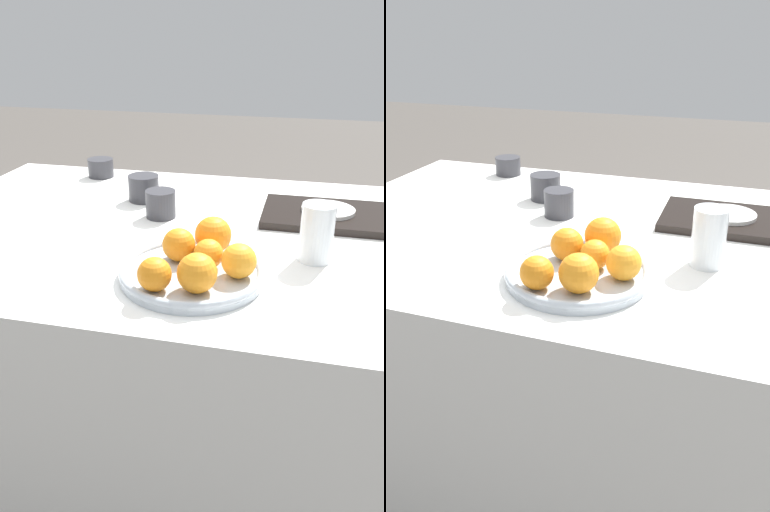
% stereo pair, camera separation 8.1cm
% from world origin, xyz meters
% --- Properties ---
extents(ground_plane, '(12.00, 12.00, 0.00)m').
position_xyz_m(ground_plane, '(0.00, 0.00, 0.00)').
color(ground_plane, '#4C4742').
extents(table, '(1.38, 0.96, 0.73)m').
position_xyz_m(table, '(0.00, 0.00, 0.36)').
color(table, white).
rests_on(table, ground_plane).
extents(fruit_platter, '(0.30, 0.30, 0.03)m').
position_xyz_m(fruit_platter, '(0.11, -0.26, 0.74)').
color(fruit_platter, '#B2BCC6').
rests_on(fruit_platter, table).
extents(orange_0, '(0.07, 0.07, 0.07)m').
position_xyz_m(orange_0, '(0.07, -0.22, 0.78)').
color(orange_0, orange).
rests_on(orange_0, fruit_platter).
extents(orange_1, '(0.08, 0.08, 0.08)m').
position_xyz_m(orange_1, '(0.13, -0.34, 0.78)').
color(orange_1, orange).
rests_on(orange_1, fruit_platter).
extents(orange_2, '(0.06, 0.06, 0.06)m').
position_xyz_m(orange_2, '(0.13, -0.24, 0.77)').
color(orange_2, orange).
rests_on(orange_2, fruit_platter).
extents(orange_3, '(0.06, 0.06, 0.06)m').
position_xyz_m(orange_3, '(0.06, -0.35, 0.78)').
color(orange_3, orange).
rests_on(orange_3, fruit_platter).
extents(orange_4, '(0.08, 0.08, 0.08)m').
position_xyz_m(orange_4, '(0.13, -0.16, 0.78)').
color(orange_4, orange).
rests_on(orange_4, fruit_platter).
extents(orange_5, '(0.07, 0.07, 0.07)m').
position_xyz_m(orange_5, '(0.20, -0.27, 0.78)').
color(orange_5, orange).
rests_on(orange_5, fruit_platter).
extents(water_glass, '(0.07, 0.07, 0.13)m').
position_xyz_m(water_glass, '(0.34, -0.11, 0.79)').
color(water_glass, silver).
rests_on(water_glass, table).
extents(serving_tray, '(0.33, 0.23, 0.02)m').
position_xyz_m(serving_tray, '(0.37, 0.15, 0.74)').
color(serving_tray, black).
rests_on(serving_tray, table).
extents(side_plate, '(0.14, 0.14, 0.01)m').
position_xyz_m(side_plate, '(0.37, 0.15, 0.75)').
color(side_plate, silver).
rests_on(side_plate, serving_tray).
extents(cup_0, '(0.08, 0.08, 0.07)m').
position_xyz_m(cup_0, '(-0.06, 0.06, 0.76)').
color(cup_0, '#333338').
rests_on(cup_0, table).
extents(cup_2, '(0.09, 0.09, 0.07)m').
position_xyz_m(cup_2, '(-0.14, 0.18, 0.76)').
color(cup_2, '#333338').
rests_on(cup_2, table).
extents(cup_3, '(0.08, 0.08, 0.06)m').
position_xyz_m(cup_3, '(-0.36, 0.38, 0.76)').
color(cup_3, '#333338').
rests_on(cup_3, table).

